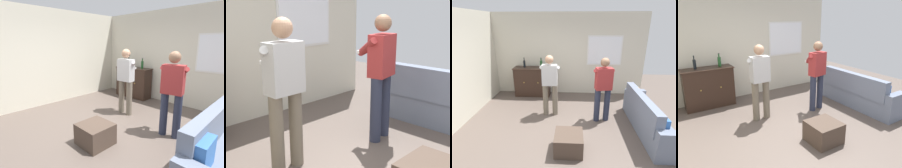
# 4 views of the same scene
# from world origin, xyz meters

# --- Properties ---
(ground) EXTENTS (10.40, 10.40, 0.00)m
(ground) POSITION_xyz_m (0.00, 0.00, 0.00)
(ground) COLOR brown
(wall_back_with_window) EXTENTS (5.20, 0.15, 2.80)m
(wall_back_with_window) POSITION_xyz_m (0.04, 2.66, 1.41)
(wall_back_with_window) COLOR beige
(wall_back_with_window) RESTS_ON ground
(couch) EXTENTS (0.57, 2.24, 0.90)m
(couch) POSITION_xyz_m (1.91, 0.30, 0.34)
(couch) COLOR slate
(couch) RESTS_ON ground
(sideboard_cabinet) EXTENTS (1.23, 0.49, 1.01)m
(sideboard_cabinet) POSITION_xyz_m (-1.26, 2.30, 0.51)
(sideboard_cabinet) COLOR black
(sideboard_cabinet) RESTS_ON ground
(bottle_wine_green) EXTENTS (0.07, 0.07, 0.33)m
(bottle_wine_green) POSITION_xyz_m (-1.51, 2.34, 1.14)
(bottle_wine_green) COLOR black
(bottle_wine_green) RESTS_ON sideboard_cabinet
(bottle_liquor_amber) EXTENTS (0.08, 0.08, 0.33)m
(bottle_liquor_amber) POSITION_xyz_m (-0.93, 2.32, 1.14)
(bottle_liquor_amber) COLOR #1E4C23
(bottle_liquor_amber) RESTS_ON sideboard_cabinet
(ottoman) EXTENTS (0.56, 0.56, 0.39)m
(ottoman) POSITION_xyz_m (0.11, -0.52, 0.19)
(ottoman) COLOR #47382D
(ottoman) RESTS_ON ground
(person_standing_left) EXTENTS (0.56, 0.48, 1.68)m
(person_standing_left) POSITION_xyz_m (-0.45, 0.96, 0.94)
(person_standing_left) COLOR #6B6051
(person_standing_left) RESTS_ON ground
(person_standing_right) EXTENTS (0.55, 0.51, 1.68)m
(person_standing_right) POSITION_xyz_m (0.93, 0.72, 0.94)
(person_standing_right) COLOR #282D42
(person_standing_right) RESTS_ON ground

